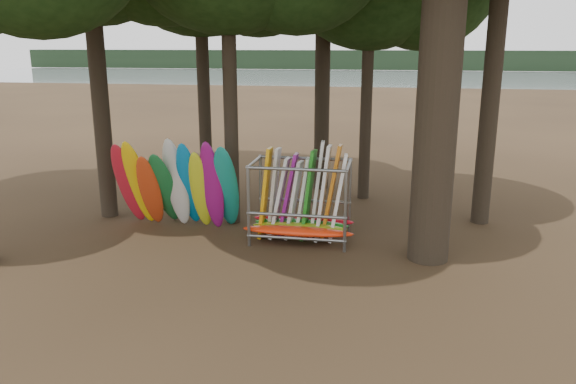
# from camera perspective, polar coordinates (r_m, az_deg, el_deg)

# --- Properties ---
(ground) EXTENTS (120.00, 120.00, 0.00)m
(ground) POSITION_cam_1_polar(r_m,az_deg,el_deg) (14.74, -2.38, -6.68)
(ground) COLOR #47331E
(ground) RESTS_ON ground
(lake) EXTENTS (160.00, 160.00, 0.00)m
(lake) POSITION_cam_1_polar(r_m,az_deg,el_deg) (73.63, 8.00, 10.51)
(lake) COLOR gray
(lake) RESTS_ON ground
(far_shore) EXTENTS (160.00, 4.00, 4.00)m
(far_shore) POSITION_cam_1_polar(r_m,az_deg,el_deg) (123.46, 9.09, 13.10)
(far_shore) COLOR black
(far_shore) RESTS_ON ground
(kayak_row) EXTENTS (3.90, 1.93, 2.94)m
(kayak_row) POSITION_cam_1_polar(r_m,az_deg,el_deg) (16.93, -11.30, 0.57)
(kayak_row) COLOR red
(kayak_row) RESTS_ON ground
(storage_rack) EXTENTS (3.10, 1.60, 2.81)m
(storage_rack) POSITION_cam_1_polar(r_m,az_deg,el_deg) (15.74, 1.31, -1.19)
(storage_rack) COLOR slate
(storage_rack) RESTS_ON ground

